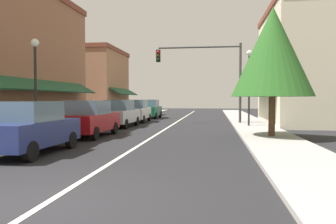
{
  "coord_description": "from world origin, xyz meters",
  "views": [
    {
      "loc": [
        2.97,
        -5.53,
        1.86
      ],
      "look_at": [
        0.43,
        12.72,
        1.12
      ],
      "focal_mm": 35.84,
      "sensor_mm": 36.0,
      "label": 1
    }
  ],
  "objects_px": {
    "tree_right_near": "(273,52)",
    "parked_car_distant_left": "(150,109)",
    "street_lamp_right_mid": "(249,76)",
    "street_lamp_left_near": "(35,71)",
    "traffic_signal_mast_arm": "(210,68)",
    "parked_car_nearest_left": "(31,128)",
    "parked_car_far_left": "(136,111)",
    "parked_car_second_left": "(90,119)",
    "parked_car_third_left": "(120,114)"
  },
  "relations": [
    {
      "from": "parked_car_second_left",
      "to": "traffic_signal_mast_arm",
      "type": "relative_size",
      "value": 0.67
    },
    {
      "from": "parked_car_third_left",
      "to": "parked_car_distant_left",
      "type": "height_order",
      "value": "same"
    },
    {
      "from": "parked_car_far_left",
      "to": "tree_right_near",
      "type": "relative_size",
      "value": 0.68
    },
    {
      "from": "street_lamp_left_near",
      "to": "street_lamp_right_mid",
      "type": "distance_m",
      "value": 12.89
    },
    {
      "from": "parked_car_distant_left",
      "to": "street_lamp_right_mid",
      "type": "distance_m",
      "value": 12.41
    },
    {
      "from": "tree_right_near",
      "to": "parked_car_second_left",
      "type": "bearing_deg",
      "value": -176.71
    },
    {
      "from": "traffic_signal_mast_arm",
      "to": "street_lamp_right_mid",
      "type": "xyz_separation_m",
      "value": [
        2.51,
        -2.64,
        -0.75
      ]
    },
    {
      "from": "parked_car_third_left",
      "to": "street_lamp_left_near",
      "type": "relative_size",
      "value": 0.92
    },
    {
      "from": "parked_car_third_left",
      "to": "parked_car_distant_left",
      "type": "xyz_separation_m",
      "value": [
        0.11,
        9.69,
        0.0
      ]
    },
    {
      "from": "parked_car_far_left",
      "to": "tree_right_near",
      "type": "xyz_separation_m",
      "value": [
        8.79,
        -9.8,
        3.14
      ]
    },
    {
      "from": "parked_car_second_left",
      "to": "parked_car_far_left",
      "type": "height_order",
      "value": "same"
    },
    {
      "from": "parked_car_distant_left",
      "to": "street_lamp_right_mid",
      "type": "bearing_deg",
      "value": -47.5
    },
    {
      "from": "parked_car_third_left",
      "to": "street_lamp_left_near",
      "type": "xyz_separation_m",
      "value": [
        -1.73,
        -7.29,
        2.19
      ]
    },
    {
      "from": "parked_car_second_left",
      "to": "street_lamp_right_mid",
      "type": "bearing_deg",
      "value": 39.52
    },
    {
      "from": "parked_car_nearest_left",
      "to": "traffic_signal_mast_arm",
      "type": "relative_size",
      "value": 0.66
    },
    {
      "from": "street_lamp_left_near",
      "to": "parked_car_nearest_left",
      "type": "bearing_deg",
      "value": -63.09
    },
    {
      "from": "parked_car_distant_left",
      "to": "street_lamp_left_near",
      "type": "bearing_deg",
      "value": -96.33
    },
    {
      "from": "parked_car_nearest_left",
      "to": "parked_car_second_left",
      "type": "height_order",
      "value": "same"
    },
    {
      "from": "parked_car_nearest_left",
      "to": "parked_car_third_left",
      "type": "height_order",
      "value": "same"
    },
    {
      "from": "tree_right_near",
      "to": "parked_car_distant_left",
      "type": "bearing_deg",
      "value": 120.38
    },
    {
      "from": "parked_car_second_left",
      "to": "parked_car_third_left",
      "type": "bearing_deg",
      "value": 93.03
    },
    {
      "from": "parked_car_nearest_left",
      "to": "parked_car_third_left",
      "type": "relative_size",
      "value": 1.0
    },
    {
      "from": "parked_car_third_left",
      "to": "tree_right_near",
      "type": "distance_m",
      "value": 10.68
    },
    {
      "from": "parked_car_nearest_left",
      "to": "street_lamp_right_mid",
      "type": "bearing_deg",
      "value": 55.14
    },
    {
      "from": "parked_car_far_left",
      "to": "street_lamp_left_near",
      "type": "height_order",
      "value": "street_lamp_left_near"
    },
    {
      "from": "parked_car_nearest_left",
      "to": "parked_car_second_left",
      "type": "xyz_separation_m",
      "value": [
        0.09,
        5.14,
        0.0
      ]
    },
    {
      "from": "street_lamp_left_near",
      "to": "street_lamp_right_mid",
      "type": "relative_size",
      "value": 0.91
    },
    {
      "from": "parked_car_third_left",
      "to": "parked_car_far_left",
      "type": "bearing_deg",
      "value": 91.13
    },
    {
      "from": "parked_car_second_left",
      "to": "parked_car_distant_left",
      "type": "bearing_deg",
      "value": 91.73
    },
    {
      "from": "parked_car_nearest_left",
      "to": "traffic_signal_mast_arm",
      "type": "xyz_separation_m",
      "value": [
        5.79,
        14.18,
        3.19
      ]
    },
    {
      "from": "tree_right_near",
      "to": "traffic_signal_mast_arm",
      "type": "bearing_deg",
      "value": 109.18
    },
    {
      "from": "traffic_signal_mast_arm",
      "to": "street_lamp_left_near",
      "type": "height_order",
      "value": "traffic_signal_mast_arm"
    },
    {
      "from": "traffic_signal_mast_arm",
      "to": "street_lamp_left_near",
      "type": "relative_size",
      "value": 1.38
    },
    {
      "from": "parked_car_nearest_left",
      "to": "parked_car_far_left",
      "type": "xyz_separation_m",
      "value": [
        -0.03,
        15.43,
        0.0
      ]
    },
    {
      "from": "parked_car_far_left",
      "to": "street_lamp_left_near",
      "type": "relative_size",
      "value": 0.92
    },
    {
      "from": "tree_right_near",
      "to": "parked_car_nearest_left",
      "type": "bearing_deg",
      "value": -147.22
    },
    {
      "from": "parked_car_nearest_left",
      "to": "street_lamp_right_mid",
      "type": "xyz_separation_m",
      "value": [
        8.3,
        11.54,
        2.44
      ]
    },
    {
      "from": "street_lamp_left_near",
      "to": "tree_right_near",
      "type": "xyz_separation_m",
      "value": [
        10.53,
        2.13,
        0.95
      ]
    },
    {
      "from": "parked_car_far_left",
      "to": "tree_right_near",
      "type": "height_order",
      "value": "tree_right_near"
    },
    {
      "from": "parked_car_far_left",
      "to": "traffic_signal_mast_arm",
      "type": "relative_size",
      "value": 0.67
    },
    {
      "from": "parked_car_second_left",
      "to": "traffic_signal_mast_arm",
      "type": "xyz_separation_m",
      "value": [
        5.7,
        9.04,
        3.19
      ]
    },
    {
      "from": "parked_car_second_left",
      "to": "tree_right_near",
      "type": "relative_size",
      "value": 0.68
    },
    {
      "from": "parked_car_nearest_left",
      "to": "parked_car_far_left",
      "type": "height_order",
      "value": "same"
    },
    {
      "from": "parked_car_far_left",
      "to": "parked_car_distant_left",
      "type": "height_order",
      "value": "same"
    },
    {
      "from": "parked_car_far_left",
      "to": "tree_right_near",
      "type": "bearing_deg",
      "value": -49.63
    },
    {
      "from": "parked_car_third_left",
      "to": "traffic_signal_mast_arm",
      "type": "height_order",
      "value": "traffic_signal_mast_arm"
    },
    {
      "from": "parked_car_nearest_left",
      "to": "tree_right_near",
      "type": "xyz_separation_m",
      "value": [
        8.76,
        5.64,
        3.14
      ]
    },
    {
      "from": "parked_car_nearest_left",
      "to": "parked_car_distant_left",
      "type": "height_order",
      "value": "same"
    },
    {
      "from": "traffic_signal_mast_arm",
      "to": "street_lamp_left_near",
      "type": "bearing_deg",
      "value": -125.32
    },
    {
      "from": "parked_car_second_left",
      "to": "parked_car_far_left",
      "type": "bearing_deg",
      "value": 92.25
    }
  ]
}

